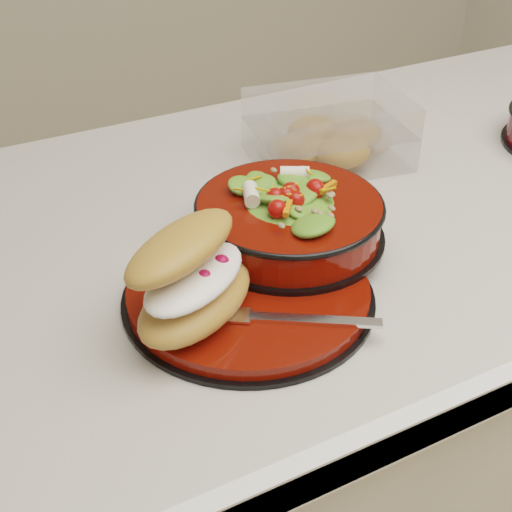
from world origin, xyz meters
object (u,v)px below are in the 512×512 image
pastry_box (328,132)px  dinner_plate (249,293)px  island_counter (372,403)px  croissant (192,277)px  fork (289,318)px  salad_bowl (289,212)px

pastry_box → dinner_plate: bearing=-126.2°
island_counter → dinner_plate: (-0.31, -0.14, 0.46)m
croissant → fork: croissant is taller
fork → pastry_box: bearing=-5.4°
island_counter → croissant: 0.66m
salad_bowl → island_counter: bearing=19.0°
island_counter → salad_bowl: size_ratio=5.45×
dinner_plate → fork: size_ratio=1.76×
fork → croissant: bearing=88.7°
fork → salad_bowl: bearing=2.9°
dinner_plate → pastry_box: bearing=43.9°
salad_bowl → croissant: (-0.16, -0.08, 0.01)m
fork → island_counter: bearing=-22.7°
salad_bowl → pastry_box: salad_bowl is taller
croissant → dinner_plate: bearing=-19.7°
salad_bowl → pastry_box: bearing=47.1°
salad_bowl → pastry_box: (0.17, 0.19, -0.01)m
fork → pastry_box: size_ratio=0.65×
dinner_plate → pastry_box: 0.36m
salad_bowl → fork: 0.16m
salad_bowl → fork: salad_bowl is taller
island_counter → fork: size_ratio=7.88×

